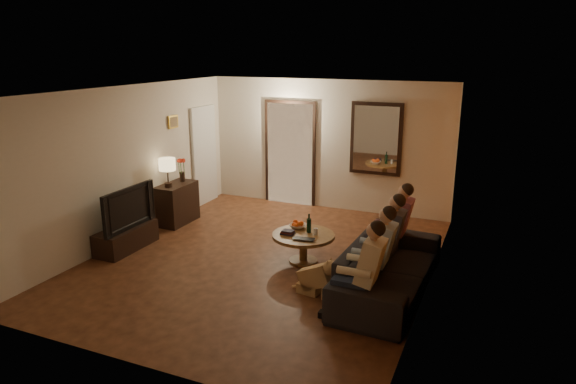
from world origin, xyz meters
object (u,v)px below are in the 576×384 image
at_px(table_lamp, 168,172).
at_px(person_a, 365,276).
at_px(tv, 123,207).
at_px(wine_bottle, 309,223).
at_px(bowl, 298,226).
at_px(sofa, 389,268).
at_px(coffee_table, 303,248).
at_px(dresser, 177,203).
at_px(tv_stand, 126,238).
at_px(laptop, 303,240).
at_px(person_c, 388,242).
at_px(dog, 315,275).
at_px(person_b, 377,258).
at_px(person_d, 396,228).

relative_size(table_lamp, person_a, 0.45).
distance_m(tv, wine_bottle, 3.01).
height_order(person_a, bowl, person_a).
distance_m(sofa, coffee_table, 1.52).
distance_m(dresser, tv_stand, 1.45).
bearing_deg(laptop, tv_stand, -179.13).
xyz_separation_m(person_c, dog, (-0.77, -0.77, -0.32)).
xyz_separation_m(sofa, coffee_table, (-1.43, 0.50, -0.13)).
height_order(person_a, person_b, same).
xyz_separation_m(bowl, laptop, (0.28, -0.50, -0.02)).
height_order(tv_stand, coffee_table, coffee_table).
xyz_separation_m(tv, laptop, (2.96, 0.37, -0.25)).
bearing_deg(sofa, dog, 120.57).
bearing_deg(person_d, tv, -165.94).
bearing_deg(coffee_table, wine_bottle, 63.43).
height_order(person_b, dog, person_b).
bearing_deg(laptop, tv, -179.13).
bearing_deg(sofa, person_c, 20.95).
relative_size(tv_stand, laptop, 3.39).
relative_size(dresser, person_c, 0.70).
bearing_deg(table_lamp, person_a, -25.14).
bearing_deg(coffee_table, person_a, -46.56).
bearing_deg(bowl, dog, -58.26).
height_order(person_c, dog, person_c).
height_order(dresser, sofa, dresser).
bearing_deg(person_d, table_lamp, 177.74).
distance_m(person_a, bowl, 2.22).
distance_m(wine_bottle, laptop, 0.41).
bearing_deg(person_a, person_b, 90.00).
bearing_deg(table_lamp, person_d, -2.26).
height_order(person_c, coffee_table, person_c).
bearing_deg(person_a, sofa, 83.66).
bearing_deg(tv_stand, bowl, 18.04).
relative_size(dresser, coffee_table, 0.88).
xyz_separation_m(dresser, laptop, (2.96, -1.06, 0.09)).
bearing_deg(person_c, person_b, -90.00).
bearing_deg(sofa, dresser, 75.83).
distance_m(person_b, coffee_table, 1.60).
distance_m(tv, laptop, 2.99).
bearing_deg(tv_stand, sofa, 1.98).
height_order(coffee_table, laptop, laptop).
height_order(tv, dog, tv).
distance_m(person_a, laptop, 1.67).
relative_size(person_c, coffee_table, 1.25).
bearing_deg(wine_bottle, table_lamp, 170.99).
distance_m(person_b, laptop, 1.34).
distance_m(tv_stand, tv, 0.53).
distance_m(person_b, person_d, 1.20).
height_order(coffee_table, wine_bottle, wine_bottle).
bearing_deg(person_c, person_d, 90.00).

